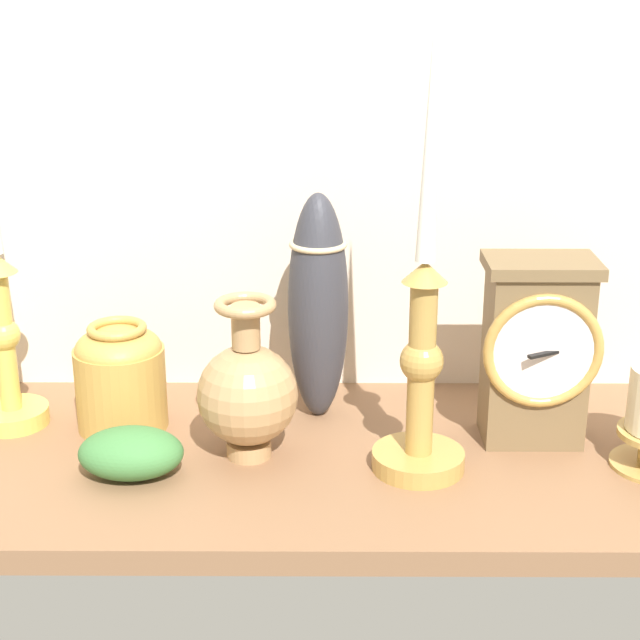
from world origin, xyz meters
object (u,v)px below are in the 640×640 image
(candlestick_tall_center, at_px, (1,315))
(tall_ceramic_vase, at_px, (318,306))
(candlestick_tall_left, at_px, (422,357))
(brass_vase_bulbous, at_px, (247,391))
(mantel_clock, at_px, (536,350))
(brass_vase_jar, at_px, (120,374))

(candlestick_tall_center, xyz_separation_m, tall_ceramic_vase, (0.32, 0.02, 0.00))
(candlestick_tall_left, distance_m, brass_vase_bulbous, 0.17)
(candlestick_tall_center, height_order, tall_ceramic_vase, candlestick_tall_center)
(mantel_clock, height_order, tall_ceramic_vase, tall_ceramic_vase)
(tall_ceramic_vase, bearing_deg, mantel_clock, -15.18)
(candlestick_tall_left, xyz_separation_m, tall_ceramic_vase, (-0.10, 0.12, 0.01))
(mantel_clock, height_order, brass_vase_jar, mantel_clock)
(mantel_clock, bearing_deg, tall_ceramic_vase, 164.82)
(candlestick_tall_left, xyz_separation_m, brass_vase_bulbous, (-0.16, 0.03, -0.05))
(candlestick_tall_left, xyz_separation_m, candlestick_tall_center, (-0.42, 0.10, 0.01))
(mantel_clock, distance_m, tall_ceramic_vase, 0.23)
(candlestick_tall_left, relative_size, candlestick_tall_center, 1.02)
(brass_vase_jar, bearing_deg, candlestick_tall_center, 176.99)
(brass_vase_bulbous, relative_size, brass_vase_jar, 1.42)
(mantel_clock, bearing_deg, brass_vase_jar, 176.14)
(candlestick_tall_left, distance_m, candlestick_tall_center, 0.43)
(brass_vase_jar, height_order, tall_ceramic_vase, tall_ceramic_vase)
(candlestick_tall_left, bearing_deg, tall_ceramic_vase, 128.35)
(candlestick_tall_left, height_order, candlestick_tall_center, candlestick_tall_left)
(candlestick_tall_center, bearing_deg, brass_vase_jar, -3.01)
(tall_ceramic_vase, bearing_deg, brass_vase_bulbous, -125.14)
(mantel_clock, xyz_separation_m, candlestick_tall_left, (-0.12, -0.06, 0.02))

